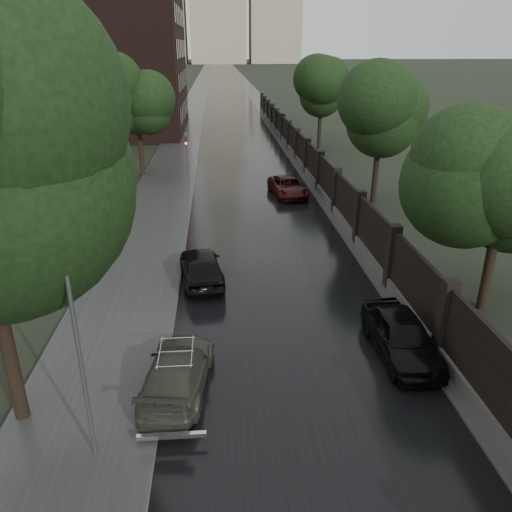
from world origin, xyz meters
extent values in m
plane|color=black|center=(0.00, 0.00, 0.00)|extent=(800.00, 800.00, 0.00)
cube|color=black|center=(0.00, 190.00, 0.01)|extent=(8.00, 420.00, 0.02)
cube|color=#2D2D2D|center=(-6.00, 190.00, 0.08)|extent=(4.00, 420.00, 0.16)
cube|color=#2D2D2D|center=(5.50, 190.00, 0.04)|extent=(3.00, 420.00, 0.08)
cube|color=#383533|center=(4.60, 32.00, 0.25)|extent=(0.40, 75.00, 0.50)
cube|color=black|center=(4.60, 32.00, 1.50)|extent=(0.15, 75.00, 2.00)
cube|color=black|center=(4.60, 70.00, 1.35)|extent=(0.45, 0.45, 2.70)
cylinder|color=black|center=(-8.00, 30.00, 2.93)|extent=(0.36, 0.36, 5.85)
sphere|color=black|center=(-8.00, 30.00, 5.27)|extent=(4.25, 4.25, 4.25)
cylinder|color=black|center=(7.50, 8.00, 2.76)|extent=(0.36, 0.36, 5.53)
sphere|color=black|center=(7.50, 8.00, 4.97)|extent=(4.08, 4.08, 4.08)
cylinder|color=black|center=(7.50, 22.00, 2.76)|extent=(0.36, 0.36, 5.53)
sphere|color=black|center=(7.50, 22.00, 4.97)|extent=(4.08, 4.08, 4.08)
cylinder|color=black|center=(7.50, 40.00, 2.76)|extent=(0.36, 0.36, 5.53)
sphere|color=black|center=(7.50, 40.00, 4.97)|extent=(4.08, 4.08, 4.08)
cylinder|color=#59595E|center=(-5.40, 1.50, 2.50)|extent=(0.10, 0.10, 5.00)
cube|color=#59595E|center=(-5.40, 1.50, 5.05)|extent=(0.25, 0.12, 0.12)
cylinder|color=#59595E|center=(-4.30, 25.00, 1.50)|extent=(0.12, 0.12, 3.00)
imported|color=#59595E|center=(-4.30, 25.00, 3.50)|extent=(0.16, 0.20, 1.00)
sphere|color=#FF0C0C|center=(-4.30, 24.85, 3.35)|extent=(0.14, 0.14, 0.14)
cube|color=black|center=(-18.00, 52.00, 10.00)|extent=(24.00, 18.00, 20.00)
cube|color=tan|center=(-32.00, 300.00, 22.00)|extent=(28.00, 22.00, 44.00)
cube|color=tan|center=(32.00, 300.00, 22.00)|extent=(28.00, 22.00, 44.00)
cube|color=tan|center=(0.00, 300.00, 30.00)|extent=(30.00, 30.00, 60.00)
imported|color=#3D4134|center=(-3.60, 4.02, 0.61)|extent=(2.21, 4.38, 1.22)
imported|color=black|center=(-3.08, 11.14, 0.70)|extent=(2.16, 4.27, 1.39)
imported|color=black|center=(3.37, 5.24, 0.70)|extent=(1.81, 4.18, 1.40)
imported|color=black|center=(2.29, 23.87, 0.61)|extent=(2.48, 4.58, 1.22)
camera|label=1|loc=(-2.27, -7.93, 9.15)|focal=35.00mm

